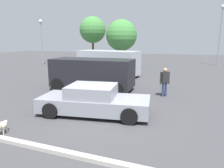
{
  "coord_description": "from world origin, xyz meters",
  "views": [
    {
      "loc": [
        3.48,
        -7.79,
        3.07
      ],
      "look_at": [
        -0.31,
        1.89,
        0.9
      ],
      "focal_mm": 34.32,
      "sensor_mm": 36.0,
      "label": 1
    }
  ],
  "objects_px": {
    "light_post_near": "(221,25)",
    "light_post_mid": "(41,34)",
    "dog": "(2,126)",
    "van_white": "(108,63)",
    "pedestrian": "(165,80)",
    "sedan_foreground": "(94,101)",
    "suv_dark": "(92,73)"
  },
  "relations": [
    {
      "from": "suv_dark",
      "to": "pedestrian",
      "type": "xyz_separation_m",
      "value": [
        4.33,
        0.05,
        -0.12
      ]
    },
    {
      "from": "sedan_foreground",
      "to": "light_post_mid",
      "type": "xyz_separation_m",
      "value": [
        -13.66,
        13.73,
        3.17
      ]
    },
    {
      "from": "pedestrian",
      "to": "light_post_near",
      "type": "distance_m",
      "value": 17.62
    },
    {
      "from": "sedan_foreground",
      "to": "dog",
      "type": "xyz_separation_m",
      "value": [
        -1.96,
        -2.87,
        -0.28
      ]
    },
    {
      "from": "sedan_foreground",
      "to": "dog",
      "type": "distance_m",
      "value": 3.49
    },
    {
      "from": "sedan_foreground",
      "to": "suv_dark",
      "type": "height_order",
      "value": "suv_dark"
    },
    {
      "from": "dog",
      "to": "van_white",
      "type": "relative_size",
      "value": 0.11
    },
    {
      "from": "sedan_foreground",
      "to": "light_post_near",
      "type": "bearing_deg",
      "value": 63.49
    },
    {
      "from": "sedan_foreground",
      "to": "light_post_near",
      "type": "xyz_separation_m",
      "value": [
        6.26,
        20.73,
        4.08
      ]
    },
    {
      "from": "suv_dark",
      "to": "light_post_near",
      "type": "bearing_deg",
      "value": 60.7
    },
    {
      "from": "sedan_foreground",
      "to": "light_post_near",
      "type": "height_order",
      "value": "light_post_near"
    },
    {
      "from": "van_white",
      "to": "light_post_mid",
      "type": "distance_m",
      "value": 11.99
    },
    {
      "from": "sedan_foreground",
      "to": "dog",
      "type": "bearing_deg",
      "value": -134.04
    },
    {
      "from": "van_white",
      "to": "pedestrian",
      "type": "bearing_deg",
      "value": -34.92
    },
    {
      "from": "suv_dark",
      "to": "light_post_near",
      "type": "height_order",
      "value": "light_post_near"
    },
    {
      "from": "light_post_near",
      "to": "light_post_mid",
      "type": "relative_size",
      "value": 1.29
    },
    {
      "from": "suv_dark",
      "to": "light_post_near",
      "type": "xyz_separation_m",
      "value": [
        8.27,
        16.81,
        3.6
      ]
    },
    {
      "from": "van_white",
      "to": "light_post_mid",
      "type": "relative_size",
      "value": 0.99
    },
    {
      "from": "dog",
      "to": "suv_dark",
      "type": "bearing_deg",
      "value": 160.1
    },
    {
      "from": "suv_dark",
      "to": "light_post_near",
      "type": "relative_size",
      "value": 0.72
    },
    {
      "from": "sedan_foreground",
      "to": "van_white",
      "type": "distance_m",
      "value": 9.41
    },
    {
      "from": "van_white",
      "to": "suv_dark",
      "type": "relative_size",
      "value": 1.06
    },
    {
      "from": "van_white",
      "to": "sedan_foreground",
      "type": "bearing_deg",
      "value": -63.53
    },
    {
      "from": "pedestrian",
      "to": "suv_dark",
      "type": "bearing_deg",
      "value": 53.5
    },
    {
      "from": "dog",
      "to": "van_white",
      "type": "height_order",
      "value": "van_white"
    },
    {
      "from": "light_post_near",
      "to": "light_post_mid",
      "type": "height_order",
      "value": "light_post_near"
    },
    {
      "from": "dog",
      "to": "pedestrian",
      "type": "bearing_deg",
      "value": 127.65
    },
    {
      "from": "sedan_foreground",
      "to": "dog",
      "type": "relative_size",
      "value": 7.82
    },
    {
      "from": "van_white",
      "to": "pedestrian",
      "type": "relative_size",
      "value": 3.37
    },
    {
      "from": "dog",
      "to": "light_post_mid",
      "type": "bearing_deg",
      "value": -165.1
    },
    {
      "from": "sedan_foreground",
      "to": "pedestrian",
      "type": "xyz_separation_m",
      "value": [
        2.33,
        3.97,
        0.36
      ]
    },
    {
      "from": "dog",
      "to": "pedestrian",
      "type": "height_order",
      "value": "pedestrian"
    }
  ]
}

